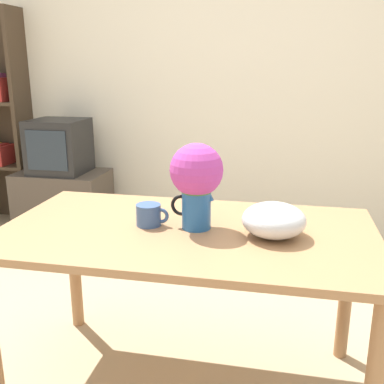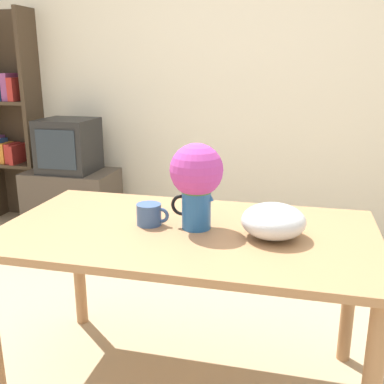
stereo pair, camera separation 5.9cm
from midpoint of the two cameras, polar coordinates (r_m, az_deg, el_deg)
wall_back at (r=3.57m, az=7.21°, el=15.06°), size 8.00×0.05×2.60m
table at (r=1.80m, az=0.27°, el=-7.46°), size 1.47×0.81×0.72m
flower_vase at (r=1.72m, az=1.55°, el=1.76°), size 0.21×0.21×0.34m
coffee_mug at (r=1.80m, az=-4.46°, el=-2.86°), size 0.13×0.10×0.09m
white_bowl at (r=1.69m, az=11.29°, el=-3.64°), size 0.24×0.24×0.13m
tv_stand at (r=3.77m, az=-14.45°, el=-1.28°), size 0.70×0.44×0.52m
tv_set at (r=3.67m, az=-14.96°, el=5.73°), size 0.41×0.39×0.41m
bookshelf at (r=4.20m, az=-21.69°, el=8.54°), size 0.49×0.27×1.79m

